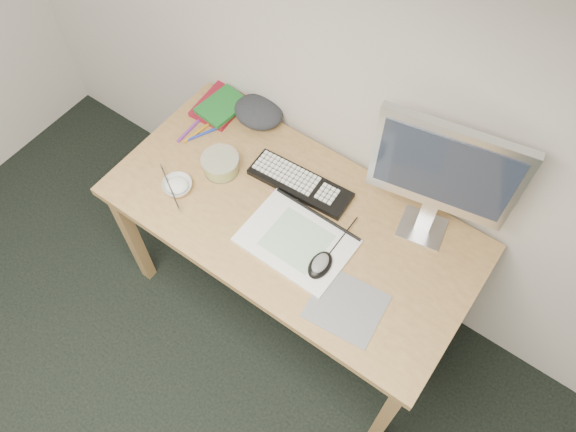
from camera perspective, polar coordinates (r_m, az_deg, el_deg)
name	(u,v)px	position (r m, az deg, el deg)	size (l,w,h in m)	color
desk	(292,228)	(2.15, 0.37, -1.22)	(1.40, 0.70, 0.75)	tan
mousepad	(346,306)	(1.93, 5.96, -9.10)	(0.24, 0.22, 0.00)	slate
sketchpad	(297,241)	(2.02, 0.89, -2.52)	(0.39, 0.28, 0.01)	white
keyboard	(300,184)	(2.15, 1.24, 3.32)	(0.41, 0.13, 0.02)	black
monitor	(444,172)	(1.84, 15.54, 4.29)	(0.47, 0.17, 0.55)	silver
mouse	(320,263)	(1.95, 3.30, -4.82)	(0.07, 0.12, 0.04)	black
rice_bowl	(178,186)	(2.18, -11.16, 2.99)	(0.11, 0.11, 0.04)	white
chopsticks	(170,187)	(2.15, -11.90, 2.89)	(0.02, 0.02, 0.22)	silver
fruit_tub	(221,164)	(2.19, -6.86, 5.24)	(0.15, 0.15, 0.07)	gold
book_red	(220,105)	(2.42, -6.90, 11.12)	(0.17, 0.22, 0.02)	maroon
book_green	(222,106)	(2.39, -6.69, 11.04)	(0.14, 0.20, 0.02)	#1B6C27
cloth_lump	(258,112)	(2.35, -3.02, 10.51)	(0.18, 0.15, 0.07)	#26292D
pencil_pink	(286,200)	(2.12, -0.19, 1.59)	(0.01, 0.01, 0.16)	#CC668C
pencil_tan	(301,209)	(2.10, 1.29, 0.74)	(0.01, 0.01, 0.16)	tan
pencil_black	(323,225)	(2.06, 3.56, -0.94)	(0.01, 0.01, 0.16)	black
marker_blue	(202,134)	(2.34, -8.75, 8.21)	(0.01, 0.01, 0.13)	#1F34AC
marker_orange	(197,132)	(2.34, -9.21, 8.38)	(0.01, 0.01, 0.14)	orange
marker_purple	(188,131)	(2.36, -10.08, 8.52)	(0.01, 0.01, 0.14)	#732A9B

